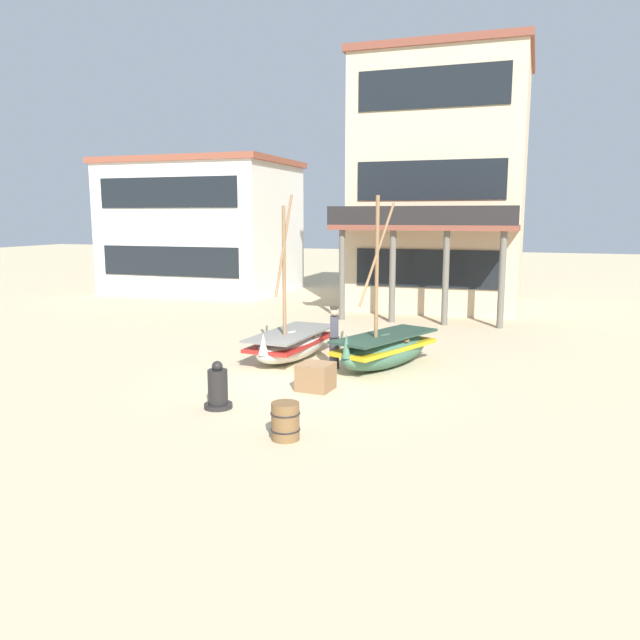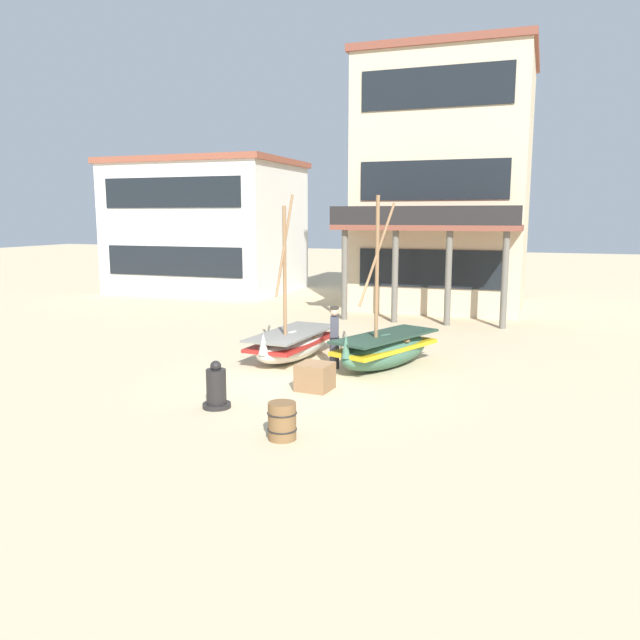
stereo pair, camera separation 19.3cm
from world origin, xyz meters
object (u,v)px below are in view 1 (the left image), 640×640
(fisherman_by_hull, at_px, (334,338))
(capstan_winch, at_px, (218,389))
(fishing_boat_centre_large, at_px, (385,349))
(cargo_crate, at_px, (316,377))
(harbor_building_main, at_px, (441,185))
(fishing_boat_near_left, at_px, (291,343))
(harbor_building_annex, at_px, (203,226))
(wooden_barrel, at_px, (285,421))

(fisherman_by_hull, relative_size, capstan_winch, 1.63)
(fishing_boat_centre_large, distance_m, cargo_crate, 2.90)
(capstan_winch, relative_size, cargo_crate, 1.35)
(fishing_boat_centre_large, distance_m, harbor_building_main, 13.45)
(fishing_boat_near_left, distance_m, cargo_crate, 3.30)
(fisherman_by_hull, bearing_deg, fishing_boat_near_left, 156.15)
(harbor_building_main, bearing_deg, harbor_building_annex, 172.81)
(fisherman_by_hull, height_order, wooden_barrel, fisherman_by_hull)
(harbor_building_main, relative_size, harbor_building_annex, 1.16)
(fishing_boat_centre_large, bearing_deg, fishing_boat_near_left, 177.58)
(fishing_boat_near_left, height_order, wooden_barrel, fishing_boat_near_left)
(fishing_boat_near_left, distance_m, fishing_boat_centre_large, 2.77)
(harbor_building_annex, bearing_deg, harbor_building_main, -7.19)
(wooden_barrel, bearing_deg, capstan_winch, 147.89)
(fishing_boat_near_left, xyz_separation_m, wooden_barrel, (2.30, -6.15, -0.11))
(fishing_boat_centre_large, distance_m, wooden_barrel, 6.05)
(capstan_winch, height_order, harbor_building_main, harbor_building_main)
(fisherman_by_hull, bearing_deg, capstan_winch, -107.07)
(fisherman_by_hull, xyz_separation_m, wooden_barrel, (0.80, -5.49, -0.48))
(fishing_boat_centre_large, relative_size, wooden_barrel, 6.57)
(wooden_barrel, bearing_deg, cargo_crate, 99.77)
(cargo_crate, xyz_separation_m, harbor_building_main, (0.64, 15.21, 5.12))
(wooden_barrel, relative_size, harbor_building_main, 0.06)
(capstan_winch, xyz_separation_m, wooden_barrel, (2.08, -1.31, -0.07))
(fishing_boat_near_left, height_order, cargo_crate, fishing_boat_near_left)
(wooden_barrel, height_order, harbor_building_main, harbor_building_main)
(fishing_boat_centre_large, xyz_separation_m, harbor_building_annex, (-13.41, 14.15, 2.99))
(capstan_winch, bearing_deg, wooden_barrel, -32.11)
(wooden_barrel, relative_size, cargo_crate, 0.91)
(cargo_crate, height_order, harbor_building_annex, harbor_building_annex)
(capstan_winch, bearing_deg, cargo_crate, 53.40)
(fishing_boat_centre_large, xyz_separation_m, wooden_barrel, (-0.46, -6.03, -0.17))
(fisherman_by_hull, height_order, cargo_crate, fisherman_by_hull)
(fishing_boat_centre_large, relative_size, capstan_winch, 4.44)
(wooden_barrel, height_order, harbor_building_annex, harbor_building_annex)
(fisherman_by_hull, bearing_deg, wooden_barrel, -81.71)
(fishing_boat_near_left, bearing_deg, capstan_winch, -87.44)
(fishing_boat_near_left, height_order, capstan_winch, fishing_boat_near_left)
(capstan_winch, xyz_separation_m, harbor_building_main, (2.15, 17.24, 5.02))
(fishing_boat_centre_large, bearing_deg, harbor_building_annex, 133.45)
(fishing_boat_centre_large, bearing_deg, harbor_building_main, 91.84)
(fishing_boat_near_left, bearing_deg, cargo_crate, -58.48)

